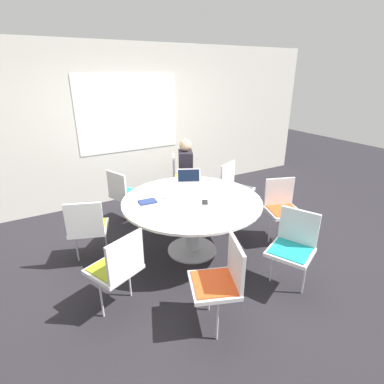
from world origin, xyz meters
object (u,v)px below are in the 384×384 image
(chair_3, at_px, (118,265))
(coffee_cup, at_px, (167,196))
(chair_0, at_px, (181,175))
(chair_4, at_px, (221,278))
(spiral_notebook, at_px, (148,202))
(chair_5, at_px, (293,243))
(chair_1, at_px, (125,192))
(cell_phone, at_px, (205,202))
(chair_7, at_px, (234,185))
(chair_2, at_px, (88,225))
(laptop, at_px, (189,181))
(person_0, at_px, (187,169))
(chair_6, at_px, (282,205))

(chair_3, bearing_deg, coffee_cup, 16.41)
(chair_0, height_order, chair_4, same)
(spiral_notebook, bearing_deg, chair_5, -50.16)
(chair_1, xyz_separation_m, cell_phone, (0.59, -1.34, 0.22))
(chair_5, xyz_separation_m, coffee_cup, (-0.85, 1.31, 0.26))
(spiral_notebook, bearing_deg, chair_4, -85.42)
(chair_7, height_order, spiral_notebook, chair_7)
(chair_2, bearing_deg, chair_0, 50.60)
(chair_2, bearing_deg, laptop, 24.41)
(chair_1, height_order, chair_7, same)
(chair_4, distance_m, spiral_notebook, 1.44)
(chair_2, bearing_deg, chair_7, 25.53)
(chair_5, bearing_deg, person_0, -24.54)
(chair_5, bearing_deg, laptop, -11.99)
(spiral_notebook, distance_m, cell_phone, 0.70)
(chair_0, distance_m, laptop, 1.08)
(chair_1, distance_m, chair_4, 2.40)
(laptop, bearing_deg, chair_6, -14.72)
(chair_7, bearing_deg, chair_4, 25.08)
(chair_1, bearing_deg, chair_4, -17.70)
(chair_6, distance_m, person_0, 1.70)
(coffee_cup, bearing_deg, chair_2, 167.47)
(chair_5, xyz_separation_m, laptop, (-0.36, 1.62, 0.27))
(laptop, bearing_deg, chair_7, 32.39)
(chair_4, relative_size, chair_7, 1.00)
(chair_1, bearing_deg, person_0, 71.13)
(chair_2, distance_m, laptop, 1.49)
(chair_1, bearing_deg, coffee_cup, -6.49)
(chair_1, relative_size, chair_4, 1.00)
(coffee_cup, bearing_deg, chair_3, -140.28)
(chair_4, xyz_separation_m, coffee_cup, (0.14, 1.39, 0.26))
(chair_1, bearing_deg, spiral_notebook, -20.87)
(chair_2, bearing_deg, coffee_cup, 7.97)
(chair_0, xyz_separation_m, chair_6, (0.61, -1.82, 0.00))
(chair_2, relative_size, person_0, 0.71)
(chair_2, xyz_separation_m, person_0, (1.82, 0.82, 0.19))
(chair_1, xyz_separation_m, laptop, (0.74, -0.70, 0.27))
(chair_0, distance_m, chair_7, 1.01)
(cell_phone, bearing_deg, chair_6, -9.86)
(chair_4, distance_m, person_0, 2.63)
(chair_7, bearing_deg, spiral_notebook, -10.96)
(chair_1, height_order, coffee_cup, chair_1)
(chair_1, bearing_deg, chair_6, 28.29)
(chair_0, relative_size, chair_2, 1.00)
(chair_4, bearing_deg, spiral_notebook, 25.94)
(coffee_cup, bearing_deg, person_0, 50.44)
(laptop, height_order, spiral_notebook, laptop)
(chair_6, relative_size, spiral_notebook, 3.97)
(chair_0, height_order, spiral_notebook, chair_0)
(chair_0, relative_size, chair_4, 1.00)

